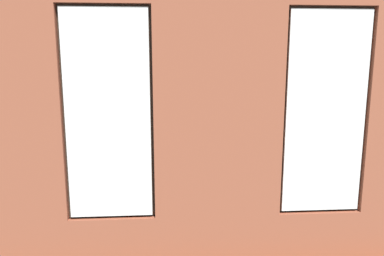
{
  "coord_description": "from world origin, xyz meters",
  "views": [
    {
      "loc": [
        0.54,
        6.22,
        2.23
      ],
      "look_at": [
        0.13,
        0.4,
        1.13
      ],
      "focal_mm": 35.0,
      "sensor_mm": 36.0,
      "label": 1
    }
  ],
  "objects": [
    {
      "name": "papasan_chair",
      "position": [
        0.91,
        -1.4,
        0.43
      ],
      "size": [
        1.0,
        1.0,
        0.66
      ],
      "color": "olive",
      "rests_on": "ground_plane"
    },
    {
      "name": "cup_ceramic",
      "position": [
        0.31,
        -0.15,
        0.48
      ],
      "size": [
        0.07,
        0.07,
        0.08
      ],
      "primitive_type": "cylinder",
      "color": "#B23D38",
      "rests_on": "coffee_table"
    },
    {
      "name": "brick_wall_with_windows",
      "position": [
        0.0,
        2.44,
        1.72
      ],
      "size": [
        6.07,
        0.3,
        3.46
      ],
      "color": "#9E5138",
      "rests_on": "ground_plane"
    },
    {
      "name": "coffee_table",
      "position": [
        0.42,
        -0.28,
        0.39
      ],
      "size": [
        1.56,
        0.84,
        0.44
      ],
      "color": "#A87547",
      "rests_on": "ground_plane"
    },
    {
      "name": "potted_plant_near_tv",
      "position": [
        2.14,
        0.56,
        0.67
      ],
      "size": [
        0.97,
        0.9,
        1.29
      ],
      "color": "gray",
      "rests_on": "ground_plane"
    },
    {
      "name": "remote_black",
      "position": [
        -0.01,
        -0.43,
        0.45
      ],
      "size": [
        0.12,
        0.17,
        0.02
      ],
      "primitive_type": "cube",
      "rotation": [
        0.0,
        0.0,
        0.47
      ],
      "color": "black",
      "rests_on": "coffee_table"
    },
    {
      "name": "tv_flatscreen",
      "position": [
        2.69,
        -0.38,
        0.85
      ],
      "size": [
        0.97,
        0.2,
        0.68
      ],
      "color": "black",
      "rests_on": "media_console"
    },
    {
      "name": "table_plant_small",
      "position": [
        0.42,
        -0.28,
        0.57
      ],
      "size": [
        0.15,
        0.15,
        0.24
      ],
      "color": "#47423D",
      "rests_on": "coffee_table"
    },
    {
      "name": "potted_plant_corner_near_left",
      "position": [
        -2.48,
        -1.82,
        0.97
      ],
      "size": [
        0.98,
        1.02,
        1.51
      ],
      "color": "gray",
      "rests_on": "ground_plane"
    },
    {
      "name": "potted_plant_by_left_couch",
      "position": [
        -1.94,
        -1.29,
        0.44
      ],
      "size": [
        0.45,
        0.45,
        0.65
      ],
      "color": "brown",
      "rests_on": "ground_plane"
    },
    {
      "name": "remote_silver",
      "position": [
        0.89,
        -0.15,
        0.45
      ],
      "size": [
        0.18,
        0.1,
        0.02
      ],
      "primitive_type": "cube",
      "rotation": [
        0.0,
        0.0,
        1.27
      ],
      "color": "#B2B2B7",
      "rests_on": "coffee_table"
    },
    {
      "name": "media_console",
      "position": [
        2.69,
        -0.38,
        0.25
      ],
      "size": [
        0.97,
        0.42,
        0.51
      ],
      "primitive_type": "cube",
      "color": "black",
      "rests_on": "ground_plane"
    },
    {
      "name": "white_wall_right",
      "position": [
        2.99,
        0.2,
        1.73
      ],
      "size": [
        0.1,
        4.65,
        3.46
      ],
      "primitive_type": "cube",
      "color": "silver",
      "rests_on": "ground_plane"
    },
    {
      "name": "couch_left",
      "position": [
        -2.34,
        0.17,
        0.33
      ],
      "size": [
        0.93,
        2.04,
        0.8
      ],
      "rotation": [
        0.0,
        0.0,
        1.54
      ],
      "color": "black",
      "rests_on": "ground_plane"
    },
    {
      "name": "couch_by_window",
      "position": [
        0.48,
        1.79,
        0.33
      ],
      "size": [
        2.1,
        0.87,
        0.8
      ],
      "color": "black",
      "rests_on": "ground_plane"
    },
    {
      "name": "candle_jar",
      "position": [
        0.62,
        -0.39,
        0.49
      ],
      "size": [
        0.08,
        0.08,
        0.12
      ],
      "primitive_type": "cylinder",
      "color": "#B7333D",
      "rests_on": "coffee_table"
    },
    {
      "name": "ground_plane",
      "position": [
        0.0,
        0.0,
        -0.05
      ],
      "size": [
        6.67,
        5.65,
        0.1
      ],
      "primitive_type": "cube",
      "color": "brown"
    },
    {
      "name": "potted_plant_between_couches",
      "position": [
        -1.02,
        1.74,
        0.75
      ],
      "size": [
        0.86,
        0.86,
        1.13
      ],
      "color": "gray",
      "rests_on": "ground_plane"
    }
  ]
}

